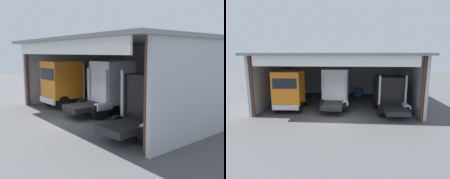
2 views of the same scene
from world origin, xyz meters
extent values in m
plane|color=#4C4C4F|center=(0.00, 0.00, 0.00)|extent=(80.00, 80.00, 0.00)
cube|color=#ADB2B7|center=(0.00, 10.67, 2.54)|extent=(14.07, 0.24, 5.07)
cube|color=#ADB2B7|center=(-7.04, 5.34, 2.54)|extent=(0.24, 10.67, 5.07)
cube|color=#ADB2B7|center=(7.04, 5.34, 2.54)|extent=(0.24, 10.67, 5.07)
cube|color=gray|center=(0.00, 4.95, 5.17)|extent=(14.67, 11.45, 0.20)
cylinder|color=#4C2D1E|center=(-6.79, 0.15, 2.54)|extent=(0.24, 0.24, 5.07)
cylinder|color=#4C2D1E|center=(6.79, 0.15, 2.54)|extent=(0.24, 0.24, 5.07)
cube|color=white|center=(0.00, -0.31, 4.72)|extent=(12.67, 0.12, 0.90)
cube|color=orange|center=(-4.35, 2.03, 2.25)|extent=(2.51, 2.59, 2.90)
cube|color=black|center=(-4.30, 0.77, 2.76)|extent=(2.04, 0.15, 0.87)
cube|color=silver|center=(-4.29, 0.74, 0.70)|extent=(2.29, 0.26, 0.44)
cube|color=#232326|center=(-4.44, 4.04, 0.73)|extent=(1.96, 3.73, 0.36)
cylinder|color=silver|center=(-3.33, 3.47, 2.03)|extent=(0.18, 0.18, 2.95)
cylinder|color=silver|center=(-5.49, 3.37, 2.03)|extent=(0.18, 0.18, 2.95)
cylinder|color=silver|center=(-5.51, 3.69, 0.85)|extent=(0.61, 1.22, 0.56)
cylinder|color=black|center=(-3.28, 1.58, 0.55)|extent=(0.35, 1.12, 1.10)
cylinder|color=black|center=(-5.38, 1.49, 0.55)|extent=(0.35, 1.12, 1.10)
cylinder|color=black|center=(-3.39, 4.08, 0.55)|extent=(0.35, 1.12, 1.10)
cylinder|color=black|center=(-5.49, 3.99, 0.55)|extent=(0.35, 1.12, 1.10)
cube|color=white|center=(-0.24, 3.98, 2.29)|extent=(2.52, 2.48, 2.98)
cube|color=black|center=(-0.20, 5.20, 2.81)|extent=(2.08, 0.12, 0.89)
cube|color=silver|center=(-0.20, 5.23, 0.70)|extent=(2.33, 0.23, 0.44)
cube|color=#232326|center=(-0.30, 2.09, 0.73)|extent=(1.94, 3.49, 0.36)
cylinder|color=silver|center=(-1.38, 2.66, 1.91)|extent=(0.18, 0.18, 2.73)
cylinder|color=silver|center=(0.82, 2.59, 1.91)|extent=(0.18, 0.18, 2.73)
cylinder|color=silver|center=(0.81, 2.36, 0.85)|extent=(0.60, 1.22, 0.56)
cylinder|color=black|center=(-1.30, 4.49, 0.55)|extent=(0.33, 1.10, 1.09)
cylinder|color=black|center=(0.85, 4.43, 0.55)|extent=(0.33, 1.10, 1.09)
cylinder|color=black|center=(-1.37, 2.13, 0.55)|extent=(0.33, 1.10, 1.09)
cylinder|color=black|center=(0.77, 2.06, 0.55)|extent=(0.33, 1.10, 1.09)
cube|color=black|center=(4.77, 2.87, 2.00)|extent=(2.57, 2.49, 2.47)
cube|color=black|center=(4.71, 4.08, 2.43)|extent=(2.09, 0.15, 0.74)
cube|color=silver|center=(4.71, 4.11, 0.67)|extent=(2.34, 0.27, 0.44)
cube|color=#232326|center=(4.85, 1.08, 0.70)|extent=(1.99, 3.33, 0.36)
cylinder|color=silver|center=(3.72, 1.47, 1.98)|extent=(0.18, 0.18, 2.92)
cylinder|color=silver|center=(5.94, 1.57, 1.98)|extent=(0.18, 0.18, 2.92)
cylinder|color=silver|center=(5.94, 1.43, 0.82)|extent=(0.61, 1.22, 0.56)
cylinder|color=black|center=(3.67, 3.29, 0.52)|extent=(0.35, 1.05, 1.04)
cylinder|color=black|center=(5.83, 3.39, 0.52)|extent=(0.35, 1.05, 1.04)
cylinder|color=black|center=(3.77, 1.03, 0.52)|extent=(0.35, 1.05, 1.04)
cylinder|color=black|center=(5.93, 1.13, 0.52)|extent=(0.35, 1.05, 1.04)
cylinder|color=#194CB2|center=(2.56, 9.68, 0.44)|extent=(0.58, 0.58, 0.88)
cube|color=#1E59A5|center=(2.17, 8.93, 0.50)|extent=(0.90, 0.60, 1.00)
camera|label=1|loc=(14.03, -7.49, 4.37)|focal=40.91mm
camera|label=2|loc=(1.33, -14.22, 5.10)|focal=29.76mm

